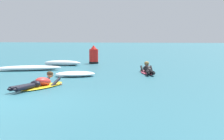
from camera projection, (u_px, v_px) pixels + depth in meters
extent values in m
plane|color=#2D6B7A|center=(89.00, 67.00, 18.46)|extent=(120.00, 120.00, 0.00)
ellipsoid|color=yellow|center=(42.00, 86.00, 11.17)|extent=(1.14, 2.10, 0.07)
ellipsoid|color=yellow|center=(59.00, 83.00, 12.03)|extent=(0.26, 0.25, 0.06)
ellipsoid|color=red|center=(43.00, 81.00, 11.20)|extent=(0.58, 0.76, 0.35)
ellipsoid|color=black|center=(35.00, 84.00, 10.85)|extent=(0.41, 0.37, 0.20)
cylinder|color=black|center=(21.00, 87.00, 10.36)|extent=(0.43, 0.87, 0.14)
ellipsoid|color=black|center=(10.00, 89.00, 9.98)|extent=(0.16, 0.24, 0.08)
cylinder|color=black|center=(25.00, 87.00, 10.29)|extent=(0.34, 0.89, 0.14)
ellipsoid|color=black|center=(16.00, 89.00, 9.89)|extent=(0.16, 0.24, 0.08)
cylinder|color=black|center=(45.00, 82.00, 11.64)|extent=(0.24, 0.55, 0.32)
sphere|color=tan|center=(51.00, 83.00, 11.98)|extent=(0.09, 0.09, 0.09)
cylinder|color=black|center=(55.00, 83.00, 11.43)|extent=(0.24, 0.55, 0.32)
sphere|color=tan|center=(61.00, 84.00, 11.75)|extent=(0.09, 0.09, 0.09)
sphere|color=tan|center=(50.00, 74.00, 11.54)|extent=(0.21, 0.21, 0.21)
ellipsoid|color=#47331E|center=(50.00, 74.00, 11.52)|extent=(0.27, 0.25, 0.16)
ellipsoid|color=#E54C66|center=(147.00, 72.00, 15.52)|extent=(0.89, 2.08, 0.07)
ellipsoid|color=#E54C66|center=(145.00, 70.00, 16.47)|extent=(0.24, 0.23, 0.06)
ellipsoid|color=black|center=(147.00, 68.00, 15.55)|extent=(0.49, 0.67, 0.34)
ellipsoid|color=black|center=(148.00, 70.00, 15.19)|extent=(0.38, 0.33, 0.20)
cylinder|color=black|center=(148.00, 72.00, 14.60)|extent=(0.23, 0.91, 0.14)
ellipsoid|color=black|center=(148.00, 73.00, 14.15)|extent=(0.13, 0.23, 0.08)
cylinder|color=black|center=(152.00, 72.00, 14.60)|extent=(0.33, 0.91, 0.14)
ellipsoid|color=black|center=(154.00, 73.00, 14.15)|extent=(0.13, 0.23, 0.08)
cylinder|color=black|center=(142.00, 69.00, 15.89)|extent=(0.18, 0.58, 0.33)
sphere|color=#8C6647|center=(141.00, 71.00, 16.28)|extent=(0.09, 0.09, 0.09)
cylinder|color=black|center=(151.00, 69.00, 15.88)|extent=(0.18, 0.58, 0.33)
sphere|color=#8C6647|center=(150.00, 71.00, 16.24)|extent=(0.09, 0.09, 0.09)
sphere|color=#8C6647|center=(147.00, 64.00, 15.89)|extent=(0.21, 0.21, 0.21)
ellipsoid|color=#AD894C|center=(147.00, 63.00, 15.87)|extent=(0.25, 0.23, 0.16)
ellipsoid|color=white|center=(62.00, 63.00, 19.22)|extent=(2.08, 0.62, 0.30)
ellipsoid|color=white|center=(72.00, 64.00, 19.22)|extent=(0.80, 0.49, 0.21)
ellipsoid|color=white|center=(51.00, 64.00, 19.27)|extent=(0.75, 0.30, 0.16)
ellipsoid|color=white|center=(28.00, 68.00, 16.50)|extent=(3.19, 1.87, 0.25)
ellipsoid|color=white|center=(45.00, 68.00, 16.80)|extent=(1.10, 1.01, 0.17)
ellipsoid|color=white|center=(7.00, 70.00, 16.22)|extent=(1.16, 0.88, 0.13)
ellipsoid|color=white|center=(75.00, 74.00, 14.20)|extent=(1.85, 1.48, 0.21)
ellipsoid|color=white|center=(85.00, 74.00, 14.42)|extent=(0.70, 0.65, 0.14)
ellipsoid|color=white|center=(63.00, 76.00, 14.02)|extent=(0.75, 0.73, 0.11)
cylinder|color=red|center=(94.00, 56.00, 20.54)|extent=(0.53, 0.53, 0.86)
cone|color=red|center=(94.00, 47.00, 20.49)|extent=(0.37, 0.37, 0.24)
cylinder|color=black|center=(94.00, 63.00, 20.58)|extent=(0.56, 0.56, 0.12)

